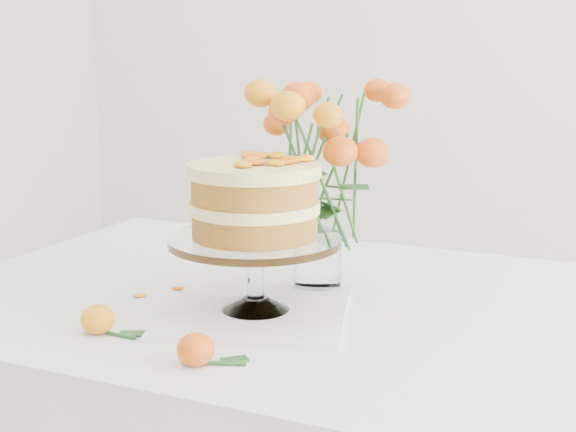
% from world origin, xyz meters
% --- Properties ---
extents(table, '(1.43, 0.93, 0.76)m').
position_xyz_m(table, '(0.00, 0.00, 0.67)').
color(table, tan).
rests_on(table, ground).
extents(napkin, '(0.38, 0.38, 0.01)m').
position_xyz_m(napkin, '(-0.06, -0.12, 0.76)').
color(napkin, white).
rests_on(napkin, table).
extents(cake_stand, '(0.29, 0.29, 0.26)m').
position_xyz_m(cake_stand, '(-0.06, -0.12, 0.94)').
color(cake_stand, white).
rests_on(cake_stand, napkin).
extents(rose_vase, '(0.38, 0.38, 0.44)m').
position_xyz_m(rose_vase, '(-0.02, 0.06, 1.02)').
color(rose_vase, white).
rests_on(rose_vase, table).
extents(loose_rose_near, '(0.10, 0.06, 0.05)m').
position_xyz_m(loose_rose_near, '(-0.25, -0.31, 0.78)').
color(loose_rose_near, orange).
rests_on(loose_rose_near, table).
extents(loose_rose_far, '(0.10, 0.06, 0.05)m').
position_xyz_m(loose_rose_far, '(-0.04, -0.36, 0.78)').
color(loose_rose_far, '#D74C0A').
rests_on(loose_rose_far, table).
extents(stray_petal_a, '(0.03, 0.02, 0.00)m').
position_xyz_m(stray_petal_a, '(-0.12, -0.10, 0.76)').
color(stray_petal_a, orange).
rests_on(stray_petal_a, table).
extents(stray_petal_b, '(0.03, 0.02, 0.00)m').
position_xyz_m(stray_petal_b, '(-0.02, -0.14, 0.76)').
color(stray_petal_b, orange).
rests_on(stray_petal_b, table).
extents(stray_petal_c, '(0.03, 0.02, 0.00)m').
position_xyz_m(stray_petal_c, '(0.02, -0.18, 0.76)').
color(stray_petal_c, orange).
rests_on(stray_petal_c, table).
extents(stray_petal_d, '(0.03, 0.02, 0.00)m').
position_xyz_m(stray_petal_d, '(-0.26, -0.05, 0.76)').
color(stray_petal_d, orange).
rests_on(stray_petal_d, table).
extents(stray_petal_e, '(0.03, 0.02, 0.00)m').
position_xyz_m(stray_petal_e, '(-0.30, -0.12, 0.76)').
color(stray_petal_e, orange).
rests_on(stray_petal_e, table).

